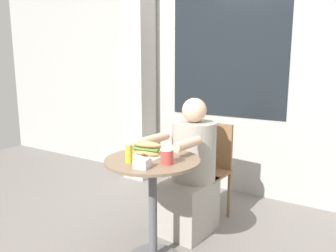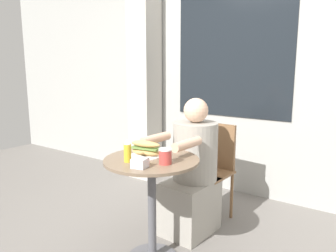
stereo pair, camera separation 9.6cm
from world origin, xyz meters
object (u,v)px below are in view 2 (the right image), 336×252
(seated_diner, at_px, (192,176))
(drink_cup, at_px, (165,156))
(cafe_table, at_px, (152,187))
(sandwich_on_plate, at_px, (146,150))
(condiment_bottle, at_px, (128,151))
(diner_chair, at_px, (213,162))

(seated_diner, relative_size, drink_cup, 11.03)
(cafe_table, distance_m, sandwich_on_plate, 0.27)
(cafe_table, xyz_separation_m, seated_diner, (0.02, 0.53, -0.06))
(sandwich_on_plate, relative_size, drink_cup, 2.26)
(sandwich_on_plate, xyz_separation_m, drink_cup, (0.22, -0.07, 0.00))
(sandwich_on_plate, bearing_deg, condiment_bottle, -93.93)
(drink_cup, height_order, condiment_bottle, condiment_bottle)
(diner_chair, relative_size, drink_cup, 8.45)
(seated_diner, xyz_separation_m, condiment_bottle, (-0.10, -0.68, 0.35))
(cafe_table, relative_size, condiment_bottle, 4.86)
(diner_chair, xyz_separation_m, condiment_bottle, (-0.11, -1.03, 0.31))
(diner_chair, bearing_deg, sandwich_on_plate, 86.82)
(drink_cup, bearing_deg, seated_diner, 103.01)
(seated_diner, bearing_deg, condiment_bottle, 84.79)
(drink_cup, bearing_deg, cafe_table, 163.40)
(seated_diner, distance_m, condiment_bottle, 0.77)
(drink_cup, bearing_deg, condiment_bottle, -155.49)
(diner_chair, xyz_separation_m, seated_diner, (-0.01, -0.35, -0.04))
(cafe_table, xyz_separation_m, diner_chair, (0.02, 0.88, -0.03))
(cafe_table, distance_m, drink_cup, 0.30)
(seated_diner, xyz_separation_m, drink_cup, (0.13, -0.57, 0.32))
(seated_diner, xyz_separation_m, sandwich_on_plate, (-0.09, -0.50, 0.32))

